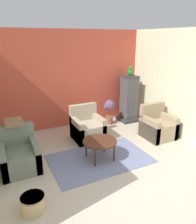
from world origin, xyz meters
name	(u,v)px	position (x,y,z in m)	size (l,w,h in m)	color
ground_plane	(147,199)	(0.00, 0.00, 0.00)	(20.00, 20.00, 0.00)	beige
wall_back_accent	(69,80)	(0.00, 3.65, 1.37)	(4.60, 0.06, 2.73)	#C64C38
wall_right	(177,84)	(2.27, 1.81, 1.37)	(0.06, 3.62, 2.73)	beige
area_rug	(100,159)	(-0.13, 1.46, 0.01)	(2.13, 1.35, 0.01)	slate
coffee_table	(100,142)	(-0.13, 1.46, 0.40)	(0.72, 0.72, 0.44)	#472819
armchair_left	(19,156)	(-1.72, 1.84, 0.29)	(0.73, 0.73, 0.87)	slate
armchair_right	(157,127)	(1.73, 1.78, 0.29)	(0.73, 0.73, 0.87)	#9E896B
armchair_middle	(87,128)	(0.04, 2.52, 0.29)	(0.73, 0.73, 0.87)	tan
birdcage	(129,100)	(1.76, 3.17, 0.66)	(0.60, 0.60, 1.42)	#353539
parrot	(130,71)	(1.76, 3.18, 1.55)	(0.14, 0.25, 0.30)	#1E842D
potted_plant	(109,109)	(1.06, 3.16, 0.49)	(0.34, 0.31, 0.76)	brown
wicker_basket	(33,203)	(-1.71, 0.57, 0.15)	(0.37, 0.37, 0.27)	tan
throw_pillow	(14,122)	(-1.72, 2.10, 0.92)	(0.34, 0.34, 0.10)	#846647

